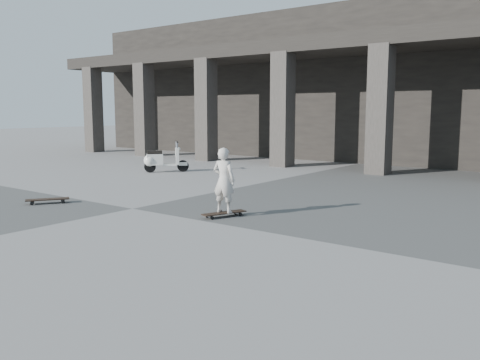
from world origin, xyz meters
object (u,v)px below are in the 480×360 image
Objects in this scene: child at (224,180)px; scooter at (159,160)px; skateboard_spare at (48,200)px; longboard at (224,213)px.

child is 7.31m from scooter.
child reaches higher than skateboard_spare.
longboard is 0.63m from child.
skateboard_spare is at bearing 127.90° from longboard.
child is at bearing -39.34° from skateboard_spare.
longboard is 4.09m from skateboard_spare.
child reaches higher than longboard.
skateboard_spare is 5.76m from scooter.
scooter is (-6.04, 4.11, 0.33)m from longboard.
scooter is (-6.04, 4.11, -0.30)m from child.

